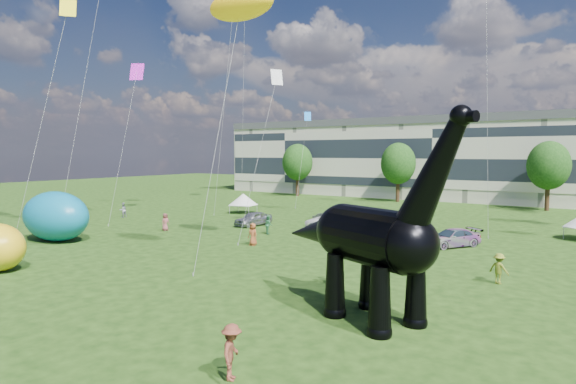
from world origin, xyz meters
The scene contains 13 objects.
ground centered at (0.00, 0.00, 0.00)m, with size 220.00×220.00×0.00m, color #16330C.
terrace_row centered at (-8.00, 62.00, 6.00)m, with size 78.00×11.00×12.00m, color beige.
tree_far_left centered at (-30.00, 53.00, 6.29)m, with size 5.20×5.20×9.44m.
tree_mid_left centered at (-12.00, 53.00, 6.29)m, with size 5.20×5.20×9.44m.
tree_mid_right centered at (8.00, 53.00, 6.29)m, with size 5.20×5.20×9.44m.
dinosaur_sculpture centered at (5.61, 3.13, 3.57)m, with size 11.25×6.06×9.45m.
car_silver centered at (-15.43, 21.95, 0.72)m, with size 1.71×4.25×1.45m, color #AEAEB2.
car_grey centered at (-7.90, 24.93, 0.74)m, with size 1.57×4.52×1.49m, color gray.
car_white centered at (-6.17, 22.74, 0.82)m, with size 2.71×5.88×1.63m, color silver.
car_dark centered at (4.37, 21.96, 0.70)m, with size 1.96×4.83×1.40m, color #595960.
gazebo_left centered at (-22.78, 29.41, 1.69)m, with size 4.21×4.21×2.41m.
inflatable_teal centered at (-23.96, 6.02, 2.09)m, with size 6.70×4.19×4.19m, color #0C6F98.
visitors centered at (-0.68, 14.90, 0.89)m, with size 55.87×43.26×1.86m.
Camera 1 is at (14.43, -16.37, 7.39)m, focal length 30.00 mm.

